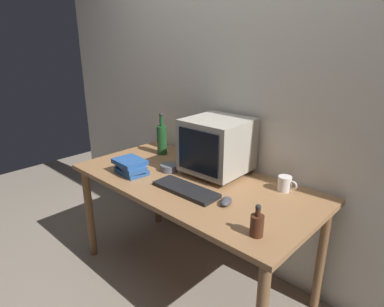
{
  "coord_description": "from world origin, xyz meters",
  "views": [
    {
      "loc": [
        1.31,
        -1.39,
        1.6
      ],
      "look_at": [
        0.0,
        0.0,
        0.93
      ],
      "focal_mm": 30.72,
      "sensor_mm": 36.0,
      "label": 1
    }
  ],
  "objects": [
    {
      "name": "crt_monitor",
      "position": [
        0.04,
        0.2,
        0.94
      ],
      "size": [
        0.39,
        0.4,
        0.37
      ],
      "color": "#B2AD9E",
      "rests_on": "desk"
    },
    {
      "name": "mug",
      "position": [
        0.5,
        0.27,
        0.8
      ],
      "size": [
        0.12,
        0.08,
        0.09
      ],
      "color": "white",
      "rests_on": "desk"
    },
    {
      "name": "bottle_short",
      "position": [
        0.64,
        -0.25,
        0.81
      ],
      "size": [
        0.06,
        0.06,
        0.16
      ],
      "color": "#472314",
      "rests_on": "desk"
    },
    {
      "name": "keyboard",
      "position": [
        0.08,
        -0.14,
        0.76
      ],
      "size": [
        0.42,
        0.16,
        0.02
      ],
      "primitive_type": "cube",
      "rotation": [
        0.0,
        0.0,
        0.02
      ],
      "color": "black",
      "rests_on": "desk"
    },
    {
      "name": "bottle_tall",
      "position": [
        -0.51,
        0.21,
        0.87
      ],
      "size": [
        0.08,
        0.08,
        0.33
      ],
      "color": "#1E4C23",
      "rests_on": "desk"
    },
    {
      "name": "desk",
      "position": [
        0.0,
        0.0,
        0.66
      ],
      "size": [
        1.62,
        0.79,
        0.75
      ],
      "color": "#9E7047",
      "rests_on": "ground"
    },
    {
      "name": "computer_mouse",
      "position": [
        0.35,
        -0.11,
        0.77
      ],
      "size": [
        0.09,
        0.11,
        0.04
      ],
      "primitive_type": "ellipsoid",
      "rotation": [
        0.0,
        0.0,
        0.34
      ],
      "color": "#3F3F47",
      "rests_on": "desk"
    },
    {
      "name": "ground_plane",
      "position": [
        0.0,
        0.0,
        0.0
      ],
      "size": [
        6.0,
        6.0,
        0.0
      ],
      "primitive_type": "plane",
      "color": "gray"
    },
    {
      "name": "back_wall",
      "position": [
        0.0,
        0.45,
        1.25
      ],
      "size": [
        4.0,
        0.08,
        2.5
      ],
      "primitive_type": "cube",
      "color": "silver",
      "rests_on": "ground"
    },
    {
      "name": "cd_spindle",
      "position": [
        -0.22,
        0.01,
        0.77
      ],
      "size": [
        0.12,
        0.12,
        0.04
      ],
      "primitive_type": "cylinder",
      "color": "#595B66",
      "rests_on": "desk"
    },
    {
      "name": "book_stack",
      "position": [
        -0.37,
        -0.2,
        0.8
      ],
      "size": [
        0.25,
        0.18,
        0.1
      ],
      "color": "#28569E",
      "rests_on": "desk"
    }
  ]
}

